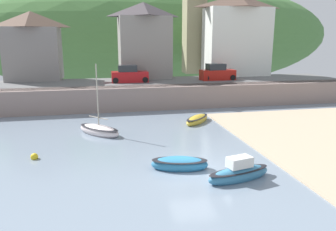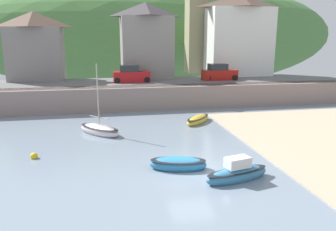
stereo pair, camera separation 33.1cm
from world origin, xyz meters
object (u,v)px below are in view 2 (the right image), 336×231
(sailboat_blue_trim, at_px, (178,164))
(mooring_buoy, at_px, (34,156))
(waterfront_building_centre, at_px, (146,40))
(rowboat_small_beached, at_px, (237,173))
(waterfront_building_right, at_px, (239,35))
(parked_car_near_slipway, at_px, (131,75))
(church_with_spire, at_px, (197,10))
(fishing_boat_green, at_px, (198,120))
(waterfront_building_left, at_px, (36,45))
(parked_car_by_wall, at_px, (219,73))
(sailboat_tall_mast, at_px, (99,130))

(sailboat_blue_trim, bearing_deg, mooring_buoy, 171.98)
(waterfront_building_centre, bearing_deg, rowboat_small_beached, -87.04)
(waterfront_building_right, relative_size, parked_car_near_slipway, 2.53)
(church_with_spire, bearing_deg, mooring_buoy, -124.25)
(waterfront_building_centre, distance_m, fishing_boat_green, 16.55)
(waterfront_building_centre, height_order, rowboat_small_beached, waterfront_building_centre)
(waterfront_building_left, xyz_separation_m, fishing_boat_green, (15.87, -14.84, -6.19))
(rowboat_small_beached, height_order, parked_car_near_slipway, parked_car_near_slipway)
(church_with_spire, bearing_deg, waterfront_building_right, -40.35)
(parked_car_by_wall, bearing_deg, waterfront_building_left, 165.84)
(church_with_spire, bearing_deg, sailboat_blue_trim, -107.28)
(waterfront_building_right, bearing_deg, parked_car_by_wall, -132.93)
(waterfront_building_left, distance_m, waterfront_building_centre, 13.20)
(waterfront_building_right, distance_m, sailboat_blue_trim, 29.30)
(waterfront_building_left, distance_m, parked_car_by_wall, 22.07)
(sailboat_blue_trim, height_order, parked_car_near_slipway, parked_car_near_slipway)
(fishing_boat_green, xyz_separation_m, rowboat_small_beached, (-1.29, -12.07, 0.11))
(waterfront_building_centre, bearing_deg, mooring_buoy, -114.32)
(parked_car_by_wall, bearing_deg, mooring_buoy, -138.69)
(waterfront_building_left, distance_m, fishing_boat_green, 22.59)
(waterfront_building_left, height_order, rowboat_small_beached, waterfront_building_left)
(fishing_boat_green, distance_m, parked_car_by_wall, 12.07)
(waterfront_building_left, xyz_separation_m, rowboat_small_beached, (14.58, -26.91, -6.09))
(waterfront_building_left, height_order, sailboat_blue_trim, waterfront_building_left)
(fishing_boat_green, bearing_deg, mooring_buoy, 159.76)
(church_with_spire, relative_size, mooring_buoy, 36.96)
(parked_car_near_slipway, bearing_deg, rowboat_small_beached, -80.08)
(waterfront_building_left, xyz_separation_m, sailboat_tall_mast, (7.37, -16.80, -6.14))
(waterfront_building_right, xyz_separation_m, fishing_boat_green, (-9.68, -14.84, -7.42))
(parked_car_by_wall, xyz_separation_m, mooring_buoy, (-17.91, -17.04, -3.07))
(waterfront_building_right, relative_size, parked_car_by_wall, 2.50)
(waterfront_building_centre, height_order, parked_car_by_wall, waterfront_building_centre)
(fishing_boat_green, height_order, rowboat_small_beached, rowboat_small_beached)
(church_with_spire, bearing_deg, waterfront_building_centre, -152.41)
(sailboat_tall_mast, bearing_deg, waterfront_building_centre, 118.03)
(waterfront_building_centre, relative_size, parked_car_by_wall, 2.21)
(sailboat_tall_mast, bearing_deg, waterfront_building_left, 160.80)
(waterfront_building_left, distance_m, sailboat_blue_trim, 28.20)
(mooring_buoy, bearing_deg, parked_car_near_slipway, 66.49)
(church_with_spire, distance_m, mooring_buoy, 32.78)
(mooring_buoy, bearing_deg, waterfront_building_right, 44.27)
(rowboat_small_beached, height_order, parked_car_by_wall, parked_car_by_wall)
(sailboat_blue_trim, height_order, fishing_boat_green, sailboat_blue_trim)
(waterfront_building_left, height_order, waterfront_building_centre, waterfront_building_centre)
(waterfront_building_right, bearing_deg, mooring_buoy, -135.73)
(waterfront_building_left, relative_size, rowboat_small_beached, 2.05)
(sailboat_blue_trim, relative_size, mooring_buoy, 7.61)
(waterfront_building_right, height_order, church_with_spire, church_with_spire)
(waterfront_building_right, bearing_deg, fishing_boat_green, -123.11)
(waterfront_building_left, bearing_deg, sailboat_tall_mast, -66.32)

